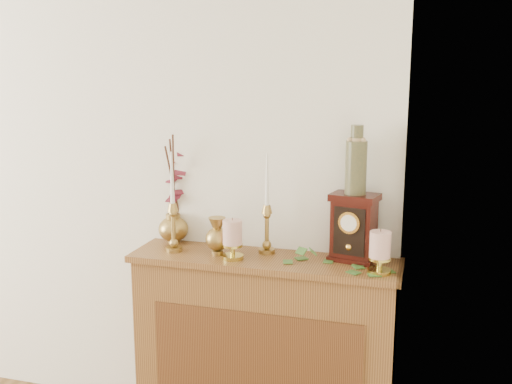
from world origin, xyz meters
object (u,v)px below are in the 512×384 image
(ginger_jar, at_px, (176,193))
(bud_vase, at_px, (217,236))
(ceramic_vase, at_px, (356,163))
(mantel_clock, at_px, (354,228))
(candlestick_left, at_px, (173,219))
(candlestick_center, at_px, (267,221))

(ginger_jar, bearing_deg, bud_vase, -31.39)
(bud_vase, bearing_deg, ceramic_vase, 8.62)
(mantel_clock, relative_size, ceramic_vase, 1.01)
(ceramic_vase, bearing_deg, candlestick_left, -173.15)
(ginger_jar, xyz_separation_m, ceramic_vase, (0.89, -0.07, 0.20))
(bud_vase, distance_m, ceramic_vase, 0.71)
(candlestick_left, relative_size, mantel_clock, 1.55)
(candlestick_left, distance_m, candlestick_center, 0.44)
(ginger_jar, bearing_deg, mantel_clock, -4.94)
(bud_vase, xyz_separation_m, mantel_clock, (0.61, 0.09, 0.06))
(candlestick_left, bearing_deg, ceramic_vase, 6.85)
(candlestick_left, height_order, mantel_clock, candlestick_left)
(ginger_jar, bearing_deg, candlestick_left, -71.51)
(candlestick_center, relative_size, ceramic_vase, 1.55)
(ceramic_vase, bearing_deg, candlestick_center, -179.50)
(candlestick_left, height_order, ginger_jar, ginger_jar)
(candlestick_left, distance_m, mantel_clock, 0.83)
(candlestick_center, relative_size, mantel_clock, 1.54)
(bud_vase, relative_size, ginger_jar, 0.32)
(mantel_clock, bearing_deg, candlestick_left, -161.11)
(bud_vase, bearing_deg, ginger_jar, 148.61)
(mantel_clock, bearing_deg, ceramic_vase, 90.00)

